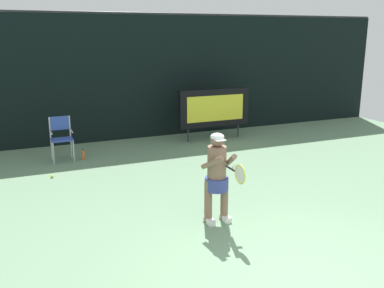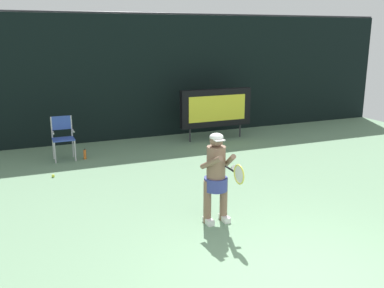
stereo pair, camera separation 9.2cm
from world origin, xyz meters
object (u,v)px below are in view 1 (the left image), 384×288
object	(u,v)px
umpire_chair	(61,136)
tennis_ball_loose	(52,176)
tennis_player	(217,174)
tennis_racket	(239,174)
water_bottle	(83,155)
scoreboard	(214,108)

from	to	relation	value
umpire_chair	tennis_ball_loose	bearing A→B (deg)	-106.55
tennis_player	tennis_racket	world-z (taller)	tennis_player
water_bottle	scoreboard	bearing A→B (deg)	8.99
umpire_chair	tennis_ball_loose	xyz separation A→B (m)	(-0.40, -1.35, -0.58)
tennis_player	tennis_racket	bearing A→B (deg)	-79.84
scoreboard	tennis_ball_loose	bearing A→B (deg)	-159.47
tennis_player	water_bottle	bearing A→B (deg)	107.03
tennis_ball_loose	tennis_racket	bearing A→B (deg)	-59.06
scoreboard	tennis_player	distance (m)	5.83
tennis_racket	tennis_ball_loose	size ratio (longest dim) A/B	8.85
tennis_player	tennis_ball_loose	world-z (taller)	tennis_player
water_bottle	tennis_ball_loose	world-z (taller)	water_bottle
umpire_chair	tennis_racket	bearing A→B (deg)	-69.55
scoreboard	umpire_chair	xyz separation A→B (m)	(-4.42, -0.45, -0.33)
scoreboard	tennis_ball_loose	xyz separation A→B (m)	(-4.82, -1.81, -0.91)
tennis_racket	tennis_ball_loose	bearing A→B (deg)	131.71
tennis_ball_loose	tennis_player	bearing A→B (deg)	-56.29
water_bottle	tennis_player	distance (m)	4.90
tennis_player	tennis_racket	distance (m)	0.59
scoreboard	tennis_player	size ratio (longest dim) A/B	1.45
umpire_chair	scoreboard	bearing A→B (deg)	5.85
tennis_player	tennis_ball_loose	distance (m)	4.22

